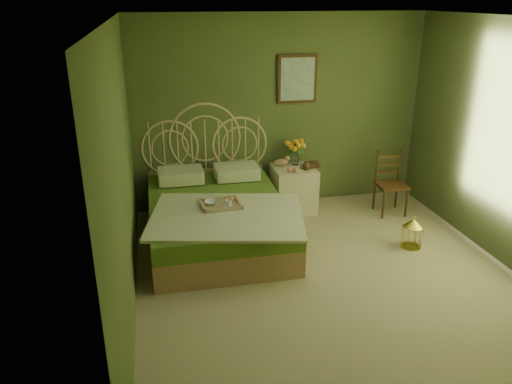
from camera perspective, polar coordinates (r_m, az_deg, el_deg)
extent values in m
plane|color=tan|center=(5.35, 8.62, -10.11)|extent=(4.50, 4.50, 0.00)
plane|color=silver|center=(4.57, 10.52, 18.86)|extent=(4.50, 4.50, 0.00)
plane|color=#526133|center=(6.87, 2.72, 9.03)|extent=(4.00, 0.00, 4.00)
plane|color=#526133|center=(4.50, -15.02, 1.48)|extent=(0.00, 4.50, 4.50)
cube|color=#39200F|center=(6.82, 4.74, 12.74)|extent=(0.54, 0.03, 0.64)
cube|color=beige|center=(6.81, 4.78, 12.72)|extent=(0.46, 0.01, 0.56)
cube|color=tan|center=(6.06, -4.41, -4.26)|extent=(1.57, 2.10, 0.31)
cube|color=#567C28|center=(5.95, -4.48, -1.99)|extent=(1.57, 2.10, 0.21)
cube|color=#EBE5C7|center=(5.48, -3.33, -2.73)|extent=(1.88, 1.57, 0.03)
cube|color=#EBE5C7|center=(6.52, -8.60, 1.88)|extent=(0.58, 0.42, 0.17)
cube|color=#EBE5C7|center=(6.60, -2.24, 2.35)|extent=(0.58, 0.42, 0.17)
cube|color=tan|center=(5.70, -4.05, -1.67)|extent=(0.47, 0.37, 0.04)
ellipsoid|color=#B77A38|center=(5.78, -3.01, -0.78)|extent=(0.12, 0.07, 0.05)
cube|color=beige|center=(6.89, 4.30, 0.37)|extent=(0.56, 0.56, 0.61)
cylinder|color=silver|center=(6.89, 4.53, 3.87)|extent=(0.10, 0.10, 0.18)
ellipsoid|color=tan|center=(6.83, 2.86, 3.39)|extent=(0.21, 0.11, 0.10)
sphere|color=#E37E58|center=(6.59, 3.85, 2.55)|extent=(0.07, 0.07, 0.07)
sphere|color=#E37E58|center=(6.59, 4.55, 2.53)|extent=(0.07, 0.07, 0.07)
cube|color=#39200F|center=(6.96, 15.23, 0.77)|extent=(0.40, 0.40, 0.04)
cylinder|color=#39200F|center=(6.83, 14.44, -1.39)|extent=(0.03, 0.03, 0.41)
cylinder|color=#39200F|center=(6.98, 16.84, -1.16)|extent=(0.03, 0.03, 0.41)
cylinder|color=#39200F|center=(7.10, 13.32, -0.40)|extent=(0.03, 0.03, 0.41)
cylinder|color=#39200F|center=(7.24, 15.65, -0.19)|extent=(0.03, 0.03, 0.41)
cube|color=#39200F|center=(7.03, 14.82, 2.95)|extent=(0.33, 0.05, 0.45)
cylinder|color=gold|center=(6.25, 17.24, -5.95)|extent=(0.24, 0.24, 0.01)
cylinder|color=gold|center=(6.19, 17.37, -4.90)|extent=(0.24, 0.24, 0.26)
cone|color=gold|center=(6.12, 17.55, -3.40)|extent=(0.24, 0.24, 0.09)
imported|color=#381E0F|center=(6.85, 5.77, 3.01)|extent=(0.18, 0.23, 0.02)
imported|color=#472819|center=(6.84, 5.78, 3.17)|extent=(0.20, 0.26, 0.02)
imported|color=white|center=(5.72, -5.12, -1.20)|extent=(0.20, 0.20, 0.04)
imported|color=white|center=(5.64, -3.17, -1.29)|extent=(0.10, 0.10, 0.08)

